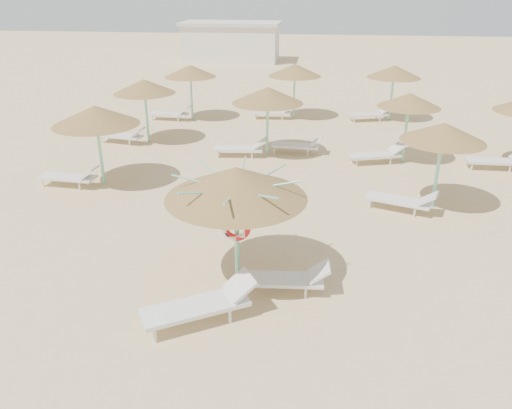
# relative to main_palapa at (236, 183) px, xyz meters

# --- Properties ---
(ground) EXTENTS (120.00, 120.00, 0.00)m
(ground) POSITION_rel_main_palapa_xyz_m (-0.22, -0.29, -2.43)
(ground) COLOR #CFB77E
(ground) RESTS_ON ground
(main_palapa) EXTENTS (3.12, 3.12, 2.79)m
(main_palapa) POSITION_rel_main_palapa_xyz_m (0.00, 0.00, 0.00)
(main_palapa) COLOR #80DDBD
(main_palapa) RESTS_ON ground
(lounger_main_a) EXTENTS (2.37, 1.80, 0.85)m
(lounger_main_a) POSITION_rel_main_palapa_xyz_m (-0.45, -1.61, -2.02)
(lounger_main_a) COLOR silver
(lounger_main_a) RESTS_ON ground
(lounger_main_b) EXTENTS (2.04, 0.75, 0.73)m
(lounger_main_b) POSITION_rel_main_palapa_xyz_m (1.18, -0.35, -2.08)
(lounger_main_b) COLOR silver
(lounger_main_b) RESTS_ON ground
(palapa_field) EXTENTS (20.08, 14.21, 2.71)m
(palapa_field) POSITION_rel_main_palapa_xyz_m (1.57, 9.73, -0.12)
(palapa_field) COLOR #80DDBD
(palapa_field) RESTS_ON ground
(service_hut) EXTENTS (8.40, 4.40, 3.25)m
(service_hut) POSITION_rel_main_palapa_xyz_m (-6.22, 34.71, -0.79)
(service_hut) COLOR silver
(service_hut) RESTS_ON ground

